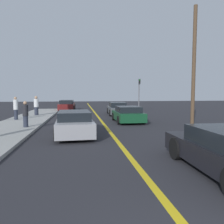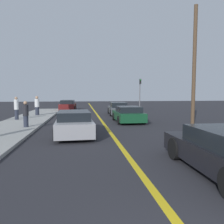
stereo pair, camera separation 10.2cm
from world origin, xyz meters
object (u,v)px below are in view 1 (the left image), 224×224
pedestrian_by_sign (36,106)px  utility_pole (194,67)px  traffic_light (139,92)px  car_ahead_center (74,123)px  car_parked_left_lot (117,109)px  car_oncoming_far (67,105)px  pedestrian_mid_group (25,114)px  pedestrian_far_standing (16,108)px  car_far_distant (128,114)px

pedestrian_by_sign → utility_pole: size_ratio=0.23×
traffic_light → utility_pole: (0.64, -10.84, 1.53)m
car_ahead_center → car_parked_left_lot: 11.31m
car_oncoming_far → pedestrian_mid_group: pedestrian_mid_group is taller
pedestrian_mid_group → pedestrian_by_sign: pedestrian_by_sign is taller
traffic_light → utility_pole: bearing=-86.6°
pedestrian_far_standing → utility_pole: (12.24, -4.28, 2.84)m
car_oncoming_far → pedestrian_mid_group: size_ratio=3.02×
traffic_light → utility_pole: size_ratio=0.49×
car_far_distant → pedestrian_far_standing: size_ratio=2.23×
traffic_light → car_far_distant: bearing=-110.9°
car_parked_left_lot → utility_pole: utility_pole is taller
car_parked_left_lot → traffic_light: (2.93, 2.30, 1.73)m
car_oncoming_far → pedestrian_by_sign: pedestrian_by_sign is taller
car_parked_left_lot → pedestrian_far_standing: pedestrian_far_standing is taller
utility_pole → pedestrian_by_sign: bearing=145.4°
pedestrian_by_sign → pedestrian_mid_group: bearing=-83.9°
car_parked_left_lot → pedestrian_by_sign: bearing=-172.0°
car_far_distant → utility_pole: 5.67m
car_ahead_center → traffic_light: bearing=58.8°
car_oncoming_far → pedestrian_mid_group: (-1.61, -14.63, 0.26)m
car_parked_left_lot → pedestrian_mid_group: size_ratio=3.04×
car_ahead_center → traffic_light: traffic_light is taller
car_far_distant → car_oncoming_far: size_ratio=0.84×
pedestrian_mid_group → utility_pole: size_ratio=0.20×
car_far_distant → pedestrian_by_sign: (-7.64, 5.16, 0.44)m
traffic_light → utility_pole: 10.96m
car_far_distant → car_oncoming_far: car_oncoming_far is taller
car_ahead_center → pedestrian_by_sign: bearing=108.2°
car_ahead_center → utility_pole: (7.64, 2.02, 3.26)m
car_oncoming_far → pedestrian_far_standing: size_ratio=2.67×
car_parked_left_lot → pedestrian_mid_group: bearing=-127.2°
car_ahead_center → car_oncoming_far: 16.95m
car_oncoming_far → car_ahead_center: bearing=-83.9°
car_oncoming_far → pedestrian_by_sign: 7.44m
car_oncoming_far → pedestrian_far_standing: bearing=-105.6°
car_far_distant → pedestrian_mid_group: pedestrian_mid_group is taller
car_ahead_center → car_far_distant: car_ahead_center is taller
pedestrian_mid_group → pedestrian_by_sign: (-0.82, 7.61, 0.10)m
car_parked_left_lot → traffic_light: size_ratio=1.26×
traffic_light → pedestrian_by_sign: bearing=-164.5°
pedestrian_mid_group → utility_pole: 10.99m
car_far_distant → car_parked_left_lot: (0.18, 5.84, 0.03)m
car_parked_left_lot → car_oncoming_far: car_oncoming_far is taller
pedestrian_far_standing → traffic_light: (11.60, 6.55, 1.31)m
car_ahead_center → pedestrian_by_sign: (-3.76, 9.88, 0.41)m
utility_pole → pedestrian_far_standing: bearing=160.7°
car_far_distant → traffic_light: (3.11, 8.14, 1.76)m
car_far_distant → traffic_light: traffic_light is taller
car_parked_left_lot → traffic_light: 4.11m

